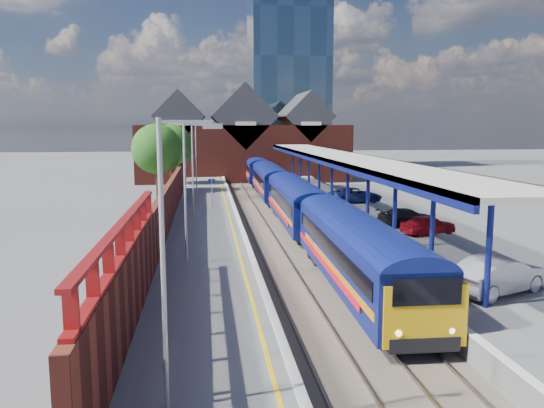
{
  "coord_description": "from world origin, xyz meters",
  "views": [
    {
      "loc": [
        -5.47,
        -20.21,
        7.79
      ],
      "look_at": [
        -1.07,
        14.97,
        2.6
      ],
      "focal_mm": 35.0,
      "sensor_mm": 36.0,
      "label": 1
    }
  ],
  "objects_px": {
    "parked_car_red": "(428,224)",
    "parked_car_blue": "(356,195)",
    "train": "(282,188)",
    "lamp_post_c": "(194,162)",
    "lamp_post_a": "(169,248)",
    "lamp_post_d": "(197,153)",
    "parked_car_silver": "(499,275)",
    "parked_car_dark": "(407,217)",
    "platform_sign": "(212,188)",
    "lamp_post_b": "(188,184)"
  },
  "relations": [
    {
      "from": "lamp_post_b",
      "to": "parked_car_silver",
      "type": "xyz_separation_m",
      "value": [
        12.77,
        -6.46,
        -3.23
      ]
    },
    {
      "from": "parked_car_dark",
      "to": "lamp_post_c",
      "type": "bearing_deg",
      "value": 53.87
    },
    {
      "from": "parked_car_dark",
      "to": "parked_car_red",
      "type": "bearing_deg",
      "value": 175.72
    },
    {
      "from": "lamp_post_a",
      "to": "lamp_post_b",
      "type": "height_order",
      "value": "same"
    },
    {
      "from": "lamp_post_c",
      "to": "lamp_post_d",
      "type": "bearing_deg",
      "value": 90.0
    },
    {
      "from": "parked_car_silver",
      "to": "parked_car_red",
      "type": "bearing_deg",
      "value": -33.34
    },
    {
      "from": "lamp_post_a",
      "to": "parked_car_silver",
      "type": "xyz_separation_m",
      "value": [
        12.77,
        7.54,
        -3.23
      ]
    },
    {
      "from": "lamp_post_b",
      "to": "parked_car_blue",
      "type": "relative_size",
      "value": 1.46
    },
    {
      "from": "parked_car_silver",
      "to": "parked_car_dark",
      "type": "xyz_separation_m",
      "value": [
        1.85,
        14.88,
        -0.16
      ]
    },
    {
      "from": "lamp_post_a",
      "to": "lamp_post_c",
      "type": "height_order",
      "value": "same"
    },
    {
      "from": "parked_car_blue",
      "to": "lamp_post_c",
      "type": "bearing_deg",
      "value": 100.03
    },
    {
      "from": "lamp_post_d",
      "to": "parked_car_blue",
      "type": "xyz_separation_m",
      "value": [
        14.28,
        -12.1,
        -3.33
      ]
    },
    {
      "from": "lamp_post_a",
      "to": "lamp_post_d",
      "type": "relative_size",
      "value": 1.0
    },
    {
      "from": "train",
      "to": "platform_sign",
      "type": "bearing_deg",
      "value": -146.79
    },
    {
      "from": "lamp_post_a",
      "to": "train",
      "type": "bearing_deg",
      "value": 77.77
    },
    {
      "from": "lamp_post_d",
      "to": "parked_car_dark",
      "type": "relative_size",
      "value": 1.69
    },
    {
      "from": "lamp_post_b",
      "to": "parked_car_dark",
      "type": "distance_m",
      "value": 17.22
    },
    {
      "from": "parked_car_red",
      "to": "lamp_post_d",
      "type": "bearing_deg",
      "value": 12.81
    },
    {
      "from": "platform_sign",
      "to": "parked_car_red",
      "type": "xyz_separation_m",
      "value": [
        13.5,
        -12.58,
        -1.07
      ]
    },
    {
      "from": "platform_sign",
      "to": "parked_car_blue",
      "type": "distance_m",
      "value": 13.1
    },
    {
      "from": "parked_car_silver",
      "to": "parked_car_dark",
      "type": "relative_size",
      "value": 1.12
    },
    {
      "from": "lamp_post_c",
      "to": "parked_car_silver",
      "type": "bearing_deg",
      "value": -60.37
    },
    {
      "from": "platform_sign",
      "to": "train",
      "type": "bearing_deg",
      "value": 33.21
    },
    {
      "from": "train",
      "to": "platform_sign",
      "type": "xyz_separation_m",
      "value": [
        -6.49,
        -4.25,
        0.57
      ]
    },
    {
      "from": "lamp_post_a",
      "to": "lamp_post_d",
      "type": "height_order",
      "value": "same"
    },
    {
      "from": "lamp_post_d",
      "to": "parked_car_silver",
      "type": "xyz_separation_m",
      "value": [
        12.77,
        -38.46,
        -3.23
      ]
    },
    {
      "from": "lamp_post_b",
      "to": "lamp_post_c",
      "type": "distance_m",
      "value": 16.0
    },
    {
      "from": "train",
      "to": "lamp_post_c",
      "type": "relative_size",
      "value": 9.42
    },
    {
      "from": "lamp_post_c",
      "to": "lamp_post_d",
      "type": "relative_size",
      "value": 1.0
    },
    {
      "from": "parked_car_red",
      "to": "parked_car_blue",
      "type": "height_order",
      "value": "parked_car_blue"
    },
    {
      "from": "platform_sign",
      "to": "parked_car_blue",
      "type": "relative_size",
      "value": 0.52
    },
    {
      "from": "parked_car_silver",
      "to": "parked_car_blue",
      "type": "height_order",
      "value": "parked_car_silver"
    },
    {
      "from": "lamp_post_a",
      "to": "parked_car_dark",
      "type": "height_order",
      "value": "lamp_post_a"
    },
    {
      "from": "lamp_post_a",
      "to": "platform_sign",
      "type": "height_order",
      "value": "lamp_post_a"
    },
    {
      "from": "train",
      "to": "platform_sign",
      "type": "height_order",
      "value": "platform_sign"
    },
    {
      "from": "lamp_post_a",
      "to": "lamp_post_d",
      "type": "distance_m",
      "value": 46.0
    },
    {
      "from": "train",
      "to": "lamp_post_c",
      "type": "xyz_separation_m",
      "value": [
        -7.86,
        -6.25,
        2.87
      ]
    },
    {
      "from": "lamp_post_a",
      "to": "parked_car_red",
      "type": "xyz_separation_m",
      "value": [
        14.86,
        19.42,
        -3.37
      ]
    },
    {
      "from": "lamp_post_a",
      "to": "platform_sign",
      "type": "distance_m",
      "value": 32.11
    },
    {
      "from": "lamp_post_a",
      "to": "parked_car_silver",
      "type": "height_order",
      "value": "lamp_post_a"
    },
    {
      "from": "lamp_post_a",
      "to": "lamp_post_c",
      "type": "distance_m",
      "value": 30.0
    },
    {
      "from": "train",
      "to": "parked_car_silver",
      "type": "relative_size",
      "value": 14.29
    },
    {
      "from": "platform_sign",
      "to": "parked_car_dark",
      "type": "height_order",
      "value": "platform_sign"
    },
    {
      "from": "platform_sign",
      "to": "parked_car_dark",
      "type": "bearing_deg",
      "value": -35.82
    },
    {
      "from": "lamp_post_c",
      "to": "parked_car_dark",
      "type": "xyz_separation_m",
      "value": [
        14.63,
        -7.57,
        -3.39
      ]
    },
    {
      "from": "lamp_post_c",
      "to": "parked_car_silver",
      "type": "relative_size",
      "value": 1.52
    },
    {
      "from": "lamp_post_d",
      "to": "parked_car_silver",
      "type": "distance_m",
      "value": 40.65
    },
    {
      "from": "lamp_post_b",
      "to": "platform_sign",
      "type": "relative_size",
      "value": 2.8
    },
    {
      "from": "lamp_post_b",
      "to": "parked_car_dark",
      "type": "relative_size",
      "value": 1.69
    },
    {
      "from": "lamp_post_a",
      "to": "lamp_post_d",
      "type": "xyz_separation_m",
      "value": [
        0.0,
        46.0,
        0.0
      ]
    }
  ]
}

